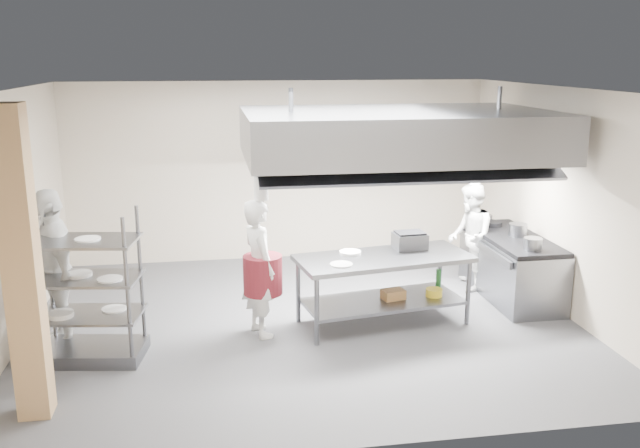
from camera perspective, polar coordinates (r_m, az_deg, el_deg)
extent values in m
plane|color=#343437|center=(8.99, -1.32, -8.21)|extent=(7.00, 7.00, 0.00)
plane|color=silver|center=(8.33, -1.44, 11.27)|extent=(7.00, 7.00, 0.00)
plane|color=#B9A893|center=(11.46, -3.47, 4.45)|extent=(7.00, 0.00, 7.00)
plane|color=#B9A893|center=(8.78, -24.64, 0.23)|extent=(0.00, 6.00, 6.00)
plane|color=#B9A893|center=(9.65, 19.69, 1.84)|extent=(0.00, 6.00, 6.00)
cube|color=tan|center=(6.85, -23.81, -3.31)|extent=(0.30, 0.30, 3.00)
cube|color=slate|center=(9.03, 6.50, 7.58)|extent=(4.00, 2.50, 0.60)
cube|color=white|center=(8.87, 0.81, 5.47)|extent=(1.60, 0.12, 0.04)
cube|color=white|center=(9.36, 11.78, 5.62)|extent=(1.60, 0.12, 0.04)
cube|color=slate|center=(11.62, 5.51, 4.55)|extent=(1.50, 0.28, 0.04)
cube|color=slate|center=(8.69, 5.38, -2.89)|extent=(2.34, 1.27, 0.06)
cube|color=slate|center=(8.88, 5.30, -6.48)|extent=(2.15, 1.15, 0.04)
cube|color=slate|center=(10.15, 15.77, -3.59)|extent=(0.80, 2.00, 0.84)
cube|color=black|center=(10.03, 15.94, -1.14)|extent=(0.78, 1.96, 0.06)
imported|color=silver|center=(8.36, -5.13, -3.70)|extent=(0.58, 0.72, 1.73)
imported|color=silver|center=(10.22, 12.52, -1.08)|extent=(0.78, 0.90, 1.59)
imported|color=white|center=(8.54, -21.49, -3.55)|extent=(0.90, 1.22, 1.93)
cube|color=slate|center=(9.04, 7.57, -1.42)|extent=(0.44, 0.35, 0.20)
cube|color=olive|center=(8.89, 6.18, -5.91)|extent=(0.32, 0.26, 0.12)
cylinder|color=gray|center=(10.03, 16.33, -0.46)|extent=(0.26, 0.26, 0.18)
cylinder|color=white|center=(8.19, -18.82, -7.06)|extent=(0.28, 0.28, 0.05)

